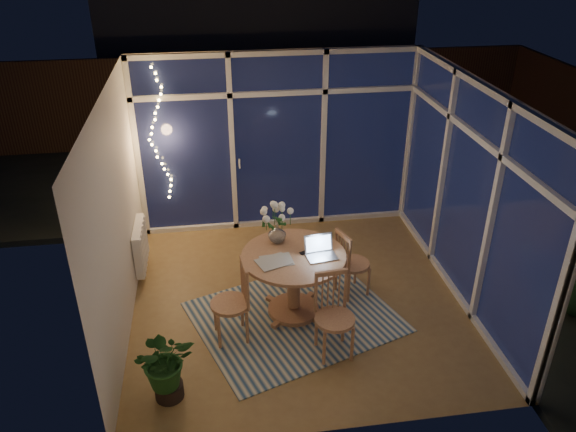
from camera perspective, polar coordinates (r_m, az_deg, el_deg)
The scene contains 25 objects.
floor at distance 6.96m, azimuth 1.21°, elevation -8.46°, with size 4.00×4.00×0.00m, color olive.
ceiling at distance 5.79m, azimuth 1.48°, elevation 12.62°, with size 4.00×4.00×0.00m, color white.
wall_back at distance 8.08m, azimuth -1.05°, elevation 7.52°, with size 4.00×0.04×2.60m, color silver.
wall_front at distance 4.62m, azimuth 5.54°, elevation -10.19°, with size 4.00×0.04×2.60m, color silver.
wall_left at distance 6.28m, azimuth -16.96°, elevation -0.17°, with size 0.04×4.00×2.60m, color silver.
wall_right at distance 6.87m, azimuth 18.03°, elevation 2.16°, with size 0.04×4.00×2.60m, color silver.
window_wall_back at distance 8.04m, azimuth -1.02°, elevation 7.42°, with size 4.00×0.10×2.60m, color silver.
window_wall_right at distance 6.85m, azimuth 17.73°, elevation 2.15°, with size 0.10×4.00×2.60m, color silver.
radiator at distance 7.48m, azimuth -14.77°, elevation -2.95°, with size 0.10×0.70×0.58m, color white.
fairy_lights at distance 7.86m, azimuth -13.08°, elevation 7.93°, with size 0.24×0.10×1.85m, color #F5C562, non-canonical shape.
garden_patio at distance 11.41m, azimuth -0.47°, elevation 6.55°, with size 12.00×6.00×0.10m, color black.
garden_fence at distance 11.51m, azimuth -3.36°, elevation 11.76°, with size 11.00×0.08×1.80m, color #371D14.
neighbour_roof at distance 14.19m, azimuth -3.46°, elevation 20.28°, with size 7.00×3.00×2.20m, color #363840.
garden_shrubs at distance 9.64m, azimuth -6.85°, elevation 5.42°, with size 0.90×0.90×0.90m, color black.
rug at distance 6.68m, azimuth 0.69°, elevation -10.20°, with size 2.20×1.76×0.01m, color beige.
dining_table at distance 6.52m, azimuth 0.57°, elevation -6.94°, with size 1.18×1.18×0.81m, color #956043.
chair_left at distance 6.15m, azimuth -5.94°, elevation -8.69°, with size 0.45×0.45×0.96m, color #956043.
chair_right at distance 6.85m, azimuth 6.64°, elevation -4.69°, with size 0.42×0.42×0.91m, color #956043.
chair_front at distance 5.93m, azimuth 4.79°, elevation -10.22°, with size 0.45×0.45×0.96m, color #956043.
laptop at distance 6.20m, azimuth 3.46°, elevation -3.26°, with size 0.33×0.28×0.24m, color #BCBCC1, non-canonical shape.
flower_vase at distance 6.49m, azimuth -1.11°, elevation -1.81°, with size 0.20×0.20×0.21m, color white.
bowl at distance 6.55m, azimuth 2.50°, elevation -2.41°, with size 0.15×0.15×0.04m, color white.
newspapers at distance 6.15m, azimuth -1.42°, elevation -4.73°, with size 0.35×0.27×0.01m, color #BAB8B1.
phone at distance 6.33m, azimuth 1.73°, elevation -3.72°, with size 0.12×0.06×0.01m, color black.
potted_plant at distance 5.63m, azimuth -12.27°, elevation -14.76°, with size 0.54×0.47×0.76m, color #1B4D1D.
Camera 1 is at (-0.96, -5.49, 4.16)m, focal length 35.00 mm.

